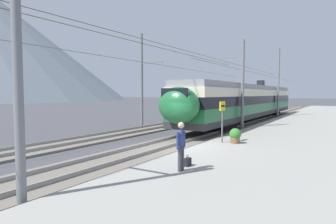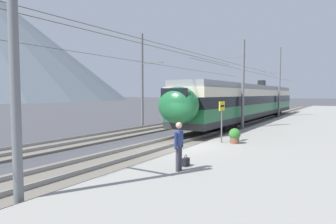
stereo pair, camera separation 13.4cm
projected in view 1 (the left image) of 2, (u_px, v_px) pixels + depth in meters
ground_plane at (177, 151)px, 14.89m from camera, size 400.00×400.00×0.00m
platform_slab at (277, 159)px, 12.28m from camera, size 120.00×8.30×0.30m
track_near at (158, 147)px, 15.51m from camera, size 120.00×3.00×0.28m
track_far at (90, 139)px, 18.24m from camera, size 120.00×3.00×0.28m
train_near_platform at (248, 101)px, 29.69m from camera, size 30.77×2.97×4.27m
train_far_track at (233, 99)px, 41.16m from camera, size 24.61×2.96×4.27m
catenary_mast_west at (14, 52)px, 7.03m from camera, size 39.12×2.01×7.66m
catenary_mast_mid at (241, 83)px, 22.37m from camera, size 39.12×2.01×7.14m
catenary_mast_east at (277, 83)px, 34.19m from camera, size 39.12×2.01×8.43m
catenary_mast_far_side at (143, 79)px, 26.06m from camera, size 39.12×2.43×8.42m
platform_sign at (222, 112)px, 15.54m from camera, size 0.70×0.08×2.25m
passenger_walking at (181, 144)px, 9.80m from camera, size 0.53×0.22×1.69m
handbag_beside_passenger at (187, 162)px, 10.53m from camera, size 0.32×0.18×0.43m
potted_plant_platform_edge at (235, 135)px, 15.35m from camera, size 0.62×0.62×0.81m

